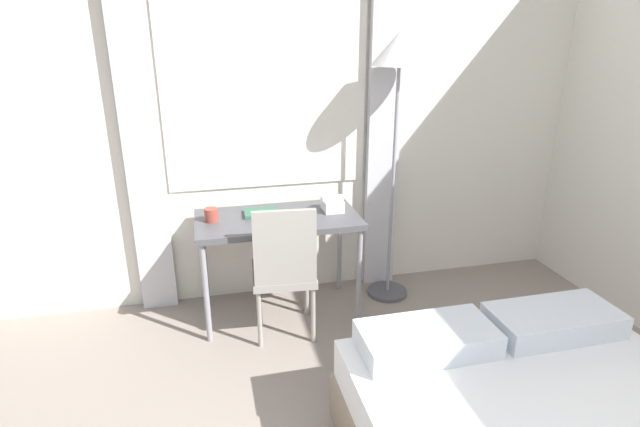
# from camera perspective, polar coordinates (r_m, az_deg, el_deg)

# --- Properties ---
(wall_back_with_window) EXTENTS (5.13, 0.13, 2.70)m
(wall_back_with_window) POSITION_cam_1_polar(r_m,az_deg,el_deg) (3.58, -2.18, 11.34)
(wall_back_with_window) COLOR silver
(wall_back_with_window) RESTS_ON ground_plane
(desk) EXTENTS (1.09, 0.57, 0.73)m
(desk) POSITION_cam_1_polar(r_m,az_deg,el_deg) (3.38, -4.83, -1.43)
(desk) COLOR #4C4C51
(desk) RESTS_ON ground_plane
(desk_chair) EXTENTS (0.43, 0.43, 0.92)m
(desk_chair) POSITION_cam_1_polar(r_m,az_deg,el_deg) (3.16, -4.12, -6.05)
(desk_chair) COLOR gray
(desk_chair) RESTS_ON ground_plane
(standing_lamp) EXTENTS (0.38, 0.38, 1.91)m
(standing_lamp) POSITION_cam_1_polar(r_m,az_deg,el_deg) (3.44, 8.97, 15.47)
(standing_lamp) COLOR #4C4C51
(standing_lamp) RESTS_ON ground_plane
(telephone) EXTENTS (0.15, 0.17, 0.10)m
(telephone) POSITION_cam_1_polar(r_m,az_deg,el_deg) (3.45, 1.43, 1.08)
(telephone) COLOR white
(telephone) RESTS_ON desk
(book) EXTENTS (0.23, 0.18, 0.02)m
(book) POSITION_cam_1_polar(r_m,az_deg,el_deg) (3.40, -6.76, 0.08)
(book) COLOR #33664C
(book) RESTS_ON desk
(mug) EXTENTS (0.09, 0.09, 0.09)m
(mug) POSITION_cam_1_polar(r_m,az_deg,el_deg) (3.32, -12.33, -0.17)
(mug) COLOR #993F33
(mug) RESTS_ON desk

